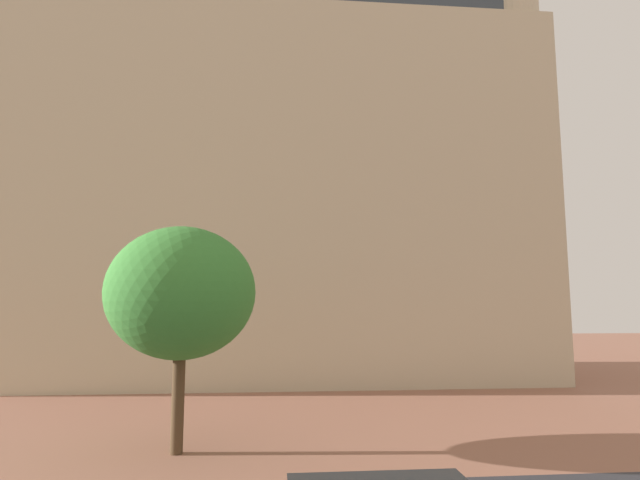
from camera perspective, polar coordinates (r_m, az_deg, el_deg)
name	(u,v)px	position (r m, az deg, el deg)	size (l,w,h in m)	color
landmark_building	(271,167)	(30.56, -5.40, 7.98)	(28.06, 11.41, 38.10)	beige
tree_curb_far	(181,293)	(14.64, -14.94, -5.64)	(3.99, 3.99, 5.99)	#4C3823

